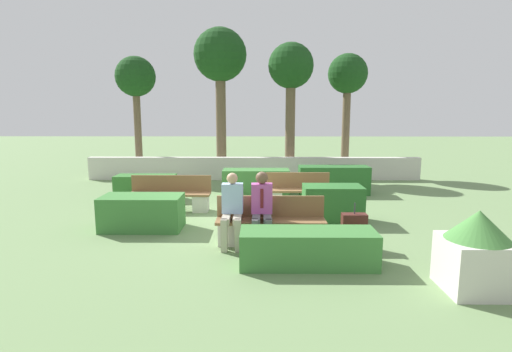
{
  "coord_description": "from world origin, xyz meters",
  "views": [
    {
      "loc": [
        0.22,
        -8.83,
        2.42
      ],
      "look_at": [
        0.13,
        0.5,
        0.9
      ],
      "focal_mm": 28.0,
      "sensor_mm": 36.0,
      "label": 1
    }
  ],
  "objects_px": {
    "bench_left_side": "(170,197)",
    "planter_corner_left": "(476,251)",
    "person_seated_man": "(262,206)",
    "tree_center_left": "(220,59)",
    "tree_leftmost": "(136,80)",
    "person_seated_woman": "(232,207)",
    "bench_right_side": "(298,194)",
    "suitcase": "(354,231)",
    "tree_rightmost": "(348,78)",
    "bench_front": "(271,225)",
    "tree_center_right": "(291,71)"
  },
  "relations": [
    {
      "from": "bench_left_side",
      "to": "planter_corner_left",
      "type": "bearing_deg",
      "value": -46.7
    },
    {
      "from": "person_seated_man",
      "to": "tree_center_left",
      "type": "distance_m",
      "value": 9.41
    },
    {
      "from": "person_seated_man",
      "to": "tree_leftmost",
      "type": "height_order",
      "value": "tree_leftmost"
    },
    {
      "from": "person_seated_woman",
      "to": "planter_corner_left",
      "type": "bearing_deg",
      "value": -27.97
    },
    {
      "from": "person_seated_man",
      "to": "planter_corner_left",
      "type": "bearing_deg",
      "value": -32.25
    },
    {
      "from": "bench_right_side",
      "to": "planter_corner_left",
      "type": "xyz_separation_m",
      "value": [
        1.94,
        -4.85,
        0.25
      ]
    },
    {
      "from": "suitcase",
      "to": "tree_rightmost",
      "type": "bearing_deg",
      "value": 79.27
    },
    {
      "from": "person_seated_man",
      "to": "person_seated_woman",
      "type": "bearing_deg",
      "value": -179.6
    },
    {
      "from": "person_seated_man",
      "to": "tree_center_left",
      "type": "xyz_separation_m",
      "value": [
        -1.54,
        8.56,
        3.61
      ]
    },
    {
      "from": "bench_front",
      "to": "tree_center_left",
      "type": "xyz_separation_m",
      "value": [
        -1.71,
        8.42,
        4.02
      ]
    },
    {
      "from": "tree_leftmost",
      "to": "tree_rightmost",
      "type": "relative_size",
      "value": 0.97
    },
    {
      "from": "tree_center_right",
      "to": "person_seated_man",
      "type": "bearing_deg",
      "value": -97.8
    },
    {
      "from": "bench_left_side",
      "to": "person_seated_woman",
      "type": "relative_size",
      "value": 1.5
    },
    {
      "from": "tree_leftmost",
      "to": "tree_center_left",
      "type": "height_order",
      "value": "tree_center_left"
    },
    {
      "from": "bench_left_side",
      "to": "bench_right_side",
      "type": "xyz_separation_m",
      "value": [
        3.17,
        0.49,
        -0.01
      ]
    },
    {
      "from": "bench_left_side",
      "to": "tree_center_right",
      "type": "relative_size",
      "value": 0.41
    },
    {
      "from": "bench_front",
      "to": "planter_corner_left",
      "type": "height_order",
      "value": "planter_corner_left"
    },
    {
      "from": "planter_corner_left",
      "to": "tree_leftmost",
      "type": "bearing_deg",
      "value": 127.32
    },
    {
      "from": "bench_front",
      "to": "tree_rightmost",
      "type": "height_order",
      "value": "tree_rightmost"
    },
    {
      "from": "bench_right_side",
      "to": "person_seated_woman",
      "type": "relative_size",
      "value": 1.25
    },
    {
      "from": "person_seated_man",
      "to": "tree_rightmost",
      "type": "distance_m",
      "value": 9.61
    },
    {
      "from": "bench_front",
      "to": "person_seated_woman",
      "type": "xyz_separation_m",
      "value": [
        -0.7,
        -0.14,
        0.39
      ]
    },
    {
      "from": "bench_front",
      "to": "tree_center_left",
      "type": "bearing_deg",
      "value": 101.47
    },
    {
      "from": "bench_right_side",
      "to": "tree_rightmost",
      "type": "xyz_separation_m",
      "value": [
        2.34,
        5.52,
        3.33
      ]
    },
    {
      "from": "planter_corner_left",
      "to": "suitcase",
      "type": "xyz_separation_m",
      "value": [
        -1.24,
        1.69,
        -0.25
      ]
    },
    {
      "from": "bench_front",
      "to": "tree_leftmost",
      "type": "distance_m",
      "value": 9.76
    },
    {
      "from": "person_seated_man",
      "to": "tree_rightmost",
      "type": "xyz_separation_m",
      "value": [
        3.28,
        8.55,
        2.91
      ]
    },
    {
      "from": "person_seated_woman",
      "to": "tree_rightmost",
      "type": "bearing_deg",
      "value": 65.97
    },
    {
      "from": "bench_left_side",
      "to": "tree_leftmost",
      "type": "xyz_separation_m",
      "value": [
        -2.39,
        5.48,
        3.21
      ]
    },
    {
      "from": "person_seated_man",
      "to": "tree_rightmost",
      "type": "height_order",
      "value": "tree_rightmost"
    },
    {
      "from": "tree_leftmost",
      "to": "tree_center_right",
      "type": "relative_size",
      "value": 0.91
    },
    {
      "from": "person_seated_man",
      "to": "tree_rightmost",
      "type": "relative_size",
      "value": 0.29
    },
    {
      "from": "person_seated_man",
      "to": "tree_center_right",
      "type": "bearing_deg",
      "value": 82.2
    },
    {
      "from": "person_seated_man",
      "to": "person_seated_woman",
      "type": "distance_m",
      "value": 0.54
    },
    {
      "from": "bench_right_side",
      "to": "bench_left_side",
      "type": "bearing_deg",
      "value": -168.99
    },
    {
      "from": "tree_center_left",
      "to": "tree_center_right",
      "type": "height_order",
      "value": "tree_center_left"
    },
    {
      "from": "bench_right_side",
      "to": "tree_center_left",
      "type": "distance_m",
      "value": 7.28
    },
    {
      "from": "bench_left_side",
      "to": "tree_rightmost",
      "type": "xyz_separation_m",
      "value": [
        5.51,
        6.01,
        3.32
      ]
    },
    {
      "from": "person_seated_man",
      "to": "planter_corner_left",
      "type": "distance_m",
      "value": 3.41
    },
    {
      "from": "bench_left_side",
      "to": "person_seated_woman",
      "type": "height_order",
      "value": "person_seated_woman"
    },
    {
      "from": "bench_front",
      "to": "person_seated_woman",
      "type": "height_order",
      "value": "person_seated_woman"
    },
    {
      "from": "person_seated_man",
      "to": "tree_leftmost",
      "type": "xyz_separation_m",
      "value": [
        -4.62,
        8.02,
        2.8
      ]
    },
    {
      "from": "person_seated_woman",
      "to": "tree_leftmost",
      "type": "height_order",
      "value": "tree_leftmost"
    },
    {
      "from": "bench_front",
      "to": "tree_center_left",
      "type": "height_order",
      "value": "tree_center_left"
    },
    {
      "from": "bench_right_side",
      "to": "suitcase",
      "type": "height_order",
      "value": "bench_right_side"
    },
    {
      "from": "bench_left_side",
      "to": "tree_center_left",
      "type": "distance_m",
      "value": 7.26
    },
    {
      "from": "bench_front",
      "to": "bench_right_side",
      "type": "relative_size",
      "value": 1.22
    },
    {
      "from": "tree_center_right",
      "to": "bench_right_side",
      "type": "bearing_deg",
      "value": -91.65
    },
    {
      "from": "planter_corner_left",
      "to": "tree_center_left",
      "type": "height_order",
      "value": "tree_center_left"
    },
    {
      "from": "person_seated_man",
      "to": "suitcase",
      "type": "xyz_separation_m",
      "value": [
        1.64,
        -0.13,
        -0.43
      ]
    }
  ]
}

